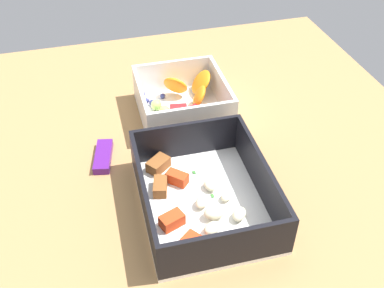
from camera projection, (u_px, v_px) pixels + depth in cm
name	position (u px, v px, depth cm)	size (l,w,h in cm)	color
table_surface	(191.00, 152.00, 72.57)	(80.00, 80.00, 2.00)	#9E7547
pasta_container	(202.00, 195.00, 61.19)	(21.71, 17.32, 6.54)	white
fruit_bowl	(182.00, 103.00, 77.63)	(15.44, 14.88, 6.37)	white
candy_bar	(103.00, 156.00, 69.37)	(7.00, 2.40, 1.20)	#51197A
paper_cup_liner	(162.00, 78.00, 86.62)	(4.33, 4.33, 1.46)	white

